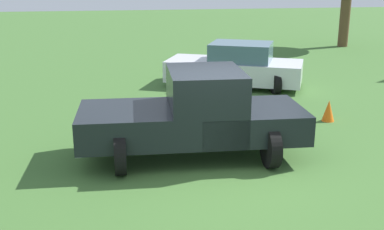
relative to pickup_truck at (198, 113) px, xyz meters
The scene contains 4 objects.
ground_plane 1.31m from the pickup_truck, 19.72° to the left, with size 80.00×80.00×0.00m, color #3D662D.
pickup_truck is the anchor object (origin of this frame).
sedan_far 6.55m from the pickup_truck, 158.79° to the left, with size 3.43×4.79×1.46m.
traffic_cone 4.24m from the pickup_truck, 116.36° to the left, with size 0.32×0.32×0.55m, color orange.
Camera 1 is at (8.43, -1.95, 3.74)m, focal length 44.98 mm.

